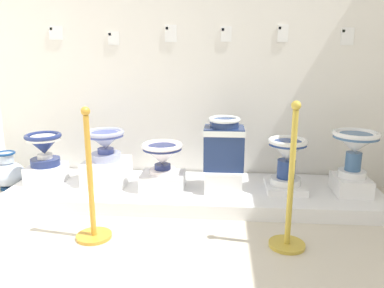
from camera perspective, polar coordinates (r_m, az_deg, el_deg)
name	(u,v)px	position (r m, az deg, el deg)	size (l,w,h in m)	color
wall_back	(197,34)	(3.71, 0.82, 16.52)	(4.29, 0.06, 2.98)	white
display_platform	(193,193)	(3.47, 0.22, -7.45)	(3.33, 0.87, 0.12)	white
plinth_block_slender_white	(47,174)	(3.79, -21.31, -4.23)	(0.32, 0.30, 0.16)	white
antique_toilet_slender_white	(44,146)	(3.72, -21.68, -0.27)	(0.33, 0.33, 0.30)	navy
plinth_block_squat_floral	(107,171)	(3.62, -12.87, -4.05)	(0.40, 0.39, 0.22)	white
antique_toilet_squat_floral	(105,141)	(3.54, -13.12, 0.39)	(0.36, 0.36, 0.28)	#9FA6CC
plinth_block_rightmost	(163,181)	(3.38, -4.47, -5.65)	(0.39, 0.31, 0.14)	white
antique_toilet_rightmost	(162,154)	(3.31, -4.55, -1.52)	(0.36, 0.36, 0.28)	white
plinth_block_broad_patterned	(223,178)	(3.38, 4.78, -5.24)	(0.32, 0.38, 0.19)	white
antique_toilet_broad_patterned	(224,142)	(3.28, 4.90, 0.28)	(0.35, 0.29, 0.46)	navy
plinth_block_leftmost	(285,187)	(3.46, 14.01, -6.37)	(0.34, 0.35, 0.06)	white
antique_toilet_leftmost	(287,154)	(3.36, 14.32, -1.53)	(0.35, 0.35, 0.41)	white
plinth_block_tall_cobalt	(351,185)	(3.55, 23.06, -5.77)	(0.29, 0.34, 0.15)	white
antique_toilet_tall_cobalt	(355,145)	(3.46, 23.63, -0.10)	(0.39, 0.39, 0.40)	white
info_placard_first	(56,33)	(4.01, -20.10, 15.66)	(0.14, 0.01, 0.13)	white
info_placard_second	(113,38)	(3.81, -11.90, 15.54)	(0.11, 0.01, 0.12)	white
info_placard_third	(171,33)	(3.70, -3.28, 16.52)	(0.11, 0.01, 0.16)	white
info_placard_fourth	(226,34)	(3.67, 5.24, 16.38)	(0.10, 0.01, 0.14)	white
info_placard_fifth	(283,33)	(3.71, 13.70, 16.12)	(0.10, 0.01, 0.16)	white
info_placard_sixth	(347,36)	(3.84, 22.63, 14.95)	(0.12, 0.01, 0.16)	white
decorative_vase_companion	(8,173)	(4.10, -26.31, -3.98)	(0.32, 0.32, 0.38)	navy
stanchion_post_near_left	(92,202)	(2.79, -15.07, -8.48)	(0.26, 0.26, 0.97)	gold
stanchion_post_near_right	(289,205)	(2.66, 14.65, -9.01)	(0.25, 0.25, 1.02)	gold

